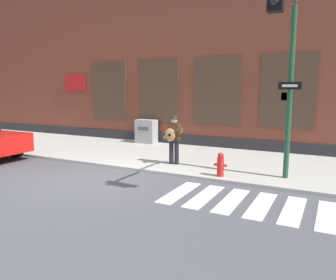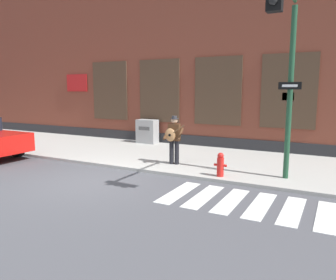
% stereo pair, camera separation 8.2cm
% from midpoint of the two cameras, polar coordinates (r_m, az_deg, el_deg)
% --- Properties ---
extents(ground_plane, '(160.00, 160.00, 0.00)m').
position_cam_midpoint_polar(ground_plane, '(9.70, -12.99, -6.99)').
color(ground_plane, '#4C4C51').
extents(sidewalk, '(28.00, 4.96, 0.10)m').
position_cam_midpoint_polar(sidewalk, '(12.87, -1.57, -2.64)').
color(sidewalk, '#ADAAA3').
rests_on(sidewalk, ground).
extents(building_backdrop, '(28.00, 4.06, 8.14)m').
position_cam_midpoint_polar(building_backdrop, '(16.73, 6.01, 13.75)').
color(building_backdrop, brown).
rests_on(building_backdrop, ground).
extents(crosswalk, '(5.20, 1.90, 0.01)m').
position_cam_midpoint_polar(crosswalk, '(7.78, 18.11, -11.14)').
color(crosswalk, silver).
rests_on(crosswalk, ground).
extents(busker, '(0.74, 0.58, 1.63)m').
position_cam_midpoint_polar(busker, '(10.93, 0.74, 0.51)').
color(busker, black).
rests_on(busker, sidewalk).
extents(traffic_light, '(0.60, 3.02, 4.89)m').
position_cam_midpoint_polar(traffic_light, '(8.59, 19.50, 14.36)').
color(traffic_light, '#1E472D').
rests_on(traffic_light, sidewalk).
extents(utility_box, '(0.97, 0.56, 1.10)m').
position_cam_midpoint_polar(utility_box, '(15.42, -3.94, 1.51)').
color(utility_box, '#9E9E9E').
rests_on(utility_box, sidewalk).
extents(fire_hydrant, '(0.38, 0.20, 0.70)m').
position_cam_midpoint_polar(fire_hydrant, '(9.62, 8.89, -4.25)').
color(fire_hydrant, red).
rests_on(fire_hydrant, sidewalk).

